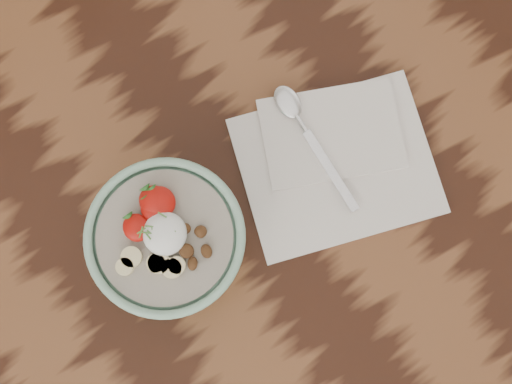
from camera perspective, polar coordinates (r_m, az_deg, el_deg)
table at (r=98.82cm, az=-2.33°, el=0.46°), size 160.00×90.00×75.00cm
breakfast_bowl at (r=82.93cm, az=-7.04°, el=-3.80°), size 18.00×18.00×12.00cm
napkin at (r=89.88cm, az=6.38°, el=2.63°), size 28.60×25.83×1.45cm
spoon at (r=89.38cm, az=3.41°, el=5.86°), size 3.47×18.38×0.96cm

